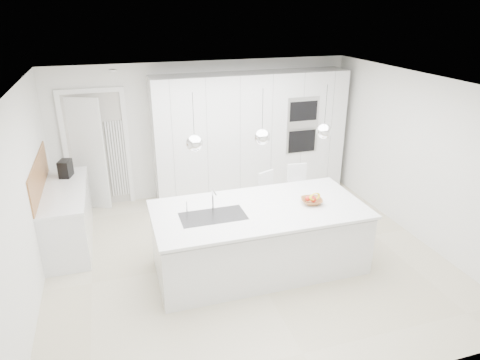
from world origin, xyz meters
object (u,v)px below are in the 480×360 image
object	(u,v)px
island_base	(260,240)
bar_stool_left	(268,203)
espresso_machine	(65,169)
fruit_bowl	(312,201)
bar_stool_right	(299,196)

from	to	relation	value
island_base	bar_stool_left	bearing A→B (deg)	63.66
espresso_machine	bar_stool_left	bearing A→B (deg)	-3.44
island_base	fruit_bowl	size ratio (longest dim) A/B	9.73
island_base	fruit_bowl	distance (m)	0.89
fruit_bowl	bar_stool_right	bearing A→B (deg)	73.35
espresso_machine	bar_stool_right	size ratio (longest dim) A/B	0.26
island_base	bar_stool_left	world-z (taller)	bar_stool_left
fruit_bowl	bar_stool_right	size ratio (longest dim) A/B	0.28
island_base	bar_stool_right	bearing A→B (deg)	44.24
fruit_bowl	bar_stool_left	distance (m)	1.14
bar_stool_left	espresso_machine	bearing A→B (deg)	137.89
espresso_machine	fruit_bowl	bearing A→B (deg)	-16.70
espresso_machine	bar_stool_left	xyz separation A→B (m)	(3.02, -1.03, -0.55)
island_base	espresso_machine	distance (m)	3.29
fruit_bowl	espresso_machine	bearing A→B (deg)	147.91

